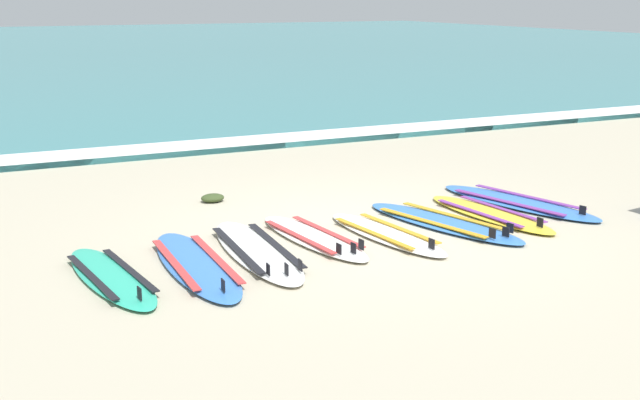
{
  "coord_description": "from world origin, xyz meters",
  "views": [
    {
      "loc": [
        -4.27,
        -7.79,
        2.63
      ],
      "look_at": [
        -0.29,
        0.59,
        0.25
      ],
      "focal_mm": 44.87,
      "sensor_mm": 36.0,
      "label": 1
    }
  ],
  "objects_px": {
    "surfboard_3": "(313,237)",
    "surfboard_7": "(518,202)",
    "surfboard_1": "(196,264)",
    "surfboard_6": "(490,214)",
    "surfboard_2": "(257,250)",
    "surfboard_0": "(111,277)",
    "surfboard_4": "(386,234)",
    "surfboard_5": "(443,222)"
  },
  "relations": [
    {
      "from": "surfboard_3",
      "to": "surfboard_7",
      "type": "relative_size",
      "value": 0.83
    },
    {
      "from": "surfboard_1",
      "to": "surfboard_6",
      "type": "bearing_deg",
      "value": 4.34
    },
    {
      "from": "surfboard_1",
      "to": "surfboard_3",
      "type": "relative_size",
      "value": 1.13
    },
    {
      "from": "surfboard_2",
      "to": "surfboard_7",
      "type": "xyz_separation_m",
      "value": [
        3.78,
        0.43,
        -0.0
      ]
    },
    {
      "from": "surfboard_0",
      "to": "surfboard_4",
      "type": "xyz_separation_m",
      "value": [
        3.07,
        0.11,
        0.0
      ]
    },
    {
      "from": "surfboard_5",
      "to": "surfboard_6",
      "type": "height_order",
      "value": "same"
    },
    {
      "from": "surfboard_5",
      "to": "surfboard_3",
      "type": "bearing_deg",
      "value": 175.97
    },
    {
      "from": "surfboard_3",
      "to": "surfboard_6",
      "type": "relative_size",
      "value": 0.98
    },
    {
      "from": "surfboard_3",
      "to": "surfboard_6",
      "type": "distance_m",
      "value": 2.37
    },
    {
      "from": "surfboard_5",
      "to": "surfboard_6",
      "type": "relative_size",
      "value": 1.12
    },
    {
      "from": "surfboard_7",
      "to": "surfboard_6",
      "type": "bearing_deg",
      "value": -155.62
    },
    {
      "from": "surfboard_1",
      "to": "surfboard_2",
      "type": "height_order",
      "value": "same"
    },
    {
      "from": "surfboard_4",
      "to": "surfboard_2",
      "type": "bearing_deg",
      "value": 177.84
    },
    {
      "from": "surfboard_3",
      "to": "surfboard_4",
      "type": "height_order",
      "value": "same"
    },
    {
      "from": "surfboard_3",
      "to": "surfboard_6",
      "type": "height_order",
      "value": "same"
    },
    {
      "from": "surfboard_5",
      "to": "surfboard_7",
      "type": "bearing_deg",
      "value": 15.03
    },
    {
      "from": "surfboard_3",
      "to": "surfboard_7",
      "type": "xyz_separation_m",
      "value": [
        3.04,
        0.26,
        -0.0
      ]
    },
    {
      "from": "surfboard_1",
      "to": "surfboard_4",
      "type": "bearing_deg",
      "value": 2.62
    },
    {
      "from": "surfboard_4",
      "to": "surfboard_5",
      "type": "bearing_deg",
      "value": 7.71
    },
    {
      "from": "surfboard_4",
      "to": "surfboard_6",
      "type": "xyz_separation_m",
      "value": [
        1.58,
        0.19,
        -0.0
      ]
    },
    {
      "from": "surfboard_0",
      "to": "surfboard_5",
      "type": "xyz_separation_m",
      "value": [
        3.91,
        0.22,
        0.0
      ]
    },
    {
      "from": "surfboard_1",
      "to": "surfboard_7",
      "type": "distance_m",
      "value": 4.53
    },
    {
      "from": "surfboard_1",
      "to": "surfboard_7",
      "type": "height_order",
      "value": "same"
    },
    {
      "from": "surfboard_6",
      "to": "surfboard_0",
      "type": "bearing_deg",
      "value": -176.39
    },
    {
      "from": "surfboard_2",
      "to": "surfboard_7",
      "type": "distance_m",
      "value": 3.8
    },
    {
      "from": "surfboard_4",
      "to": "surfboard_5",
      "type": "relative_size",
      "value": 0.86
    },
    {
      "from": "surfboard_0",
      "to": "surfboard_1",
      "type": "distance_m",
      "value": 0.84
    },
    {
      "from": "surfboard_6",
      "to": "surfboard_7",
      "type": "bearing_deg",
      "value": 24.38
    },
    {
      "from": "surfboard_5",
      "to": "surfboard_7",
      "type": "relative_size",
      "value": 0.96
    },
    {
      "from": "surfboard_0",
      "to": "surfboard_6",
      "type": "bearing_deg",
      "value": 3.61
    },
    {
      "from": "surfboard_1",
      "to": "surfboard_6",
      "type": "height_order",
      "value": "same"
    },
    {
      "from": "surfboard_0",
      "to": "surfboard_6",
      "type": "xyz_separation_m",
      "value": [
        4.65,
        0.29,
        -0.0
      ]
    },
    {
      "from": "surfboard_0",
      "to": "surfboard_3",
      "type": "xyz_separation_m",
      "value": [
        2.28,
        0.34,
        0.0
      ]
    },
    {
      "from": "surfboard_2",
      "to": "surfboard_6",
      "type": "distance_m",
      "value": 3.11
    },
    {
      "from": "surfboard_2",
      "to": "surfboard_7",
      "type": "relative_size",
      "value": 0.96
    },
    {
      "from": "surfboard_0",
      "to": "surfboard_7",
      "type": "bearing_deg",
      "value": 6.41
    },
    {
      "from": "surfboard_0",
      "to": "surfboard_2",
      "type": "height_order",
      "value": "same"
    },
    {
      "from": "surfboard_5",
      "to": "surfboard_6",
      "type": "bearing_deg",
      "value": 5.69
    },
    {
      "from": "surfboard_0",
      "to": "surfboard_3",
      "type": "height_order",
      "value": "same"
    },
    {
      "from": "surfboard_6",
      "to": "surfboard_5",
      "type": "bearing_deg",
      "value": -174.31
    },
    {
      "from": "surfboard_0",
      "to": "surfboard_7",
      "type": "xyz_separation_m",
      "value": [
        5.32,
        0.6,
        -0.0
      ]
    },
    {
      "from": "surfboard_4",
      "to": "surfboard_7",
      "type": "distance_m",
      "value": 2.3
    }
  ]
}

